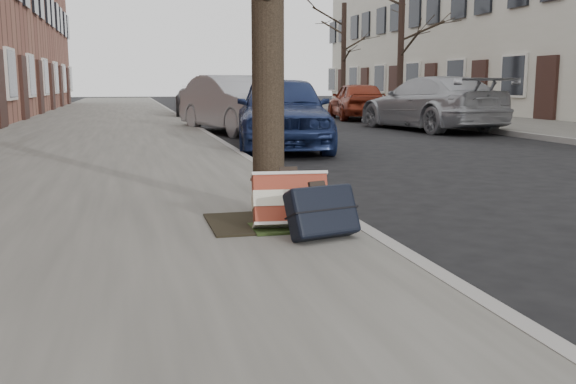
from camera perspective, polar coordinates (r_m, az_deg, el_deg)
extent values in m
plane|color=black|center=(4.99, 23.97, -5.57)|extent=(120.00, 120.00, 0.00)
cube|color=slate|center=(18.83, -16.11, 5.66)|extent=(5.00, 70.00, 0.12)
cube|color=slate|center=(21.70, 16.04, 6.14)|extent=(4.00, 70.00, 0.12)
cube|color=black|center=(5.20, -2.36, -2.70)|extent=(0.85, 0.85, 0.02)
cube|color=maroon|center=(4.97, 0.19, -0.75)|extent=(0.60, 0.37, 0.44)
cube|color=black|center=(4.64, 3.04, -1.71)|extent=(0.58, 0.43, 0.41)
imported|color=navy|center=(12.26, -0.55, 7.16)|extent=(2.34, 4.39, 1.42)
imported|color=#96989E|center=(16.18, -4.50, 7.77)|extent=(2.63, 4.63, 1.45)
imported|color=#38393D|center=(23.97, -7.09, 8.24)|extent=(2.76, 5.15, 1.38)
imported|color=#A1A3A8|center=(17.69, 12.52, 7.69)|extent=(2.67, 5.14, 1.42)
imported|color=maroon|center=(22.56, 6.13, 8.08)|extent=(2.04, 3.99, 1.30)
cylinder|color=black|center=(25.42, 10.01, 12.93)|extent=(0.24, 0.24, 5.30)
cylinder|color=black|center=(31.68, 4.96, 12.00)|extent=(0.24, 0.24, 4.91)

